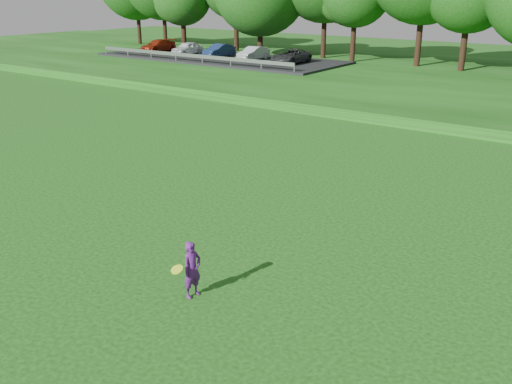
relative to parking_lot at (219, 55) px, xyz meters
The scene contains 5 objects.
ground 40.56m from the parking_lot, 54.02° to the right, with size 140.00×140.00×0.00m, color #123E0B.
berm 23.86m from the parking_lot, ahead, with size 130.00×30.00×0.60m, color #123E0B.
walking_path 27.07m from the parking_lot, 28.27° to the right, with size 130.00×1.60×0.04m, color gray.
parking_lot is the anchor object (origin of this frame).
woman 42.43m from the parking_lot, 51.64° to the right, with size 0.44×0.84×1.42m.
Camera 1 is at (10.86, -9.44, 7.10)m, focal length 40.00 mm.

